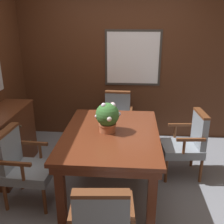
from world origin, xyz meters
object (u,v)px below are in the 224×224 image
at_px(potted_plant, 108,116).
at_px(dining_table, 111,139).
at_px(sideboard_cabinet, 7,141).
at_px(chair_left_near, 23,164).
at_px(chair_head_far, 117,118).
at_px(chair_right_far, 187,142).

bearing_deg(potted_plant, dining_table, -22.58).
bearing_deg(sideboard_cabinet, chair_left_near, -52.13).
height_order(dining_table, chair_head_far, chair_head_far).
relative_size(chair_right_far, sideboard_cabinet, 0.85).
bearing_deg(sideboard_cabinet, dining_table, -10.36).
distance_m(chair_left_near, potted_plant, 1.10).
distance_m(dining_table, chair_left_near, 1.05).
distance_m(chair_head_far, chair_right_far, 1.27).
distance_m(chair_left_near, sideboard_cabinet, 0.79).
bearing_deg(dining_table, chair_left_near, -159.92).
height_order(chair_left_near, chair_right_far, same).
height_order(chair_head_far, sideboard_cabinet, chair_head_far).
bearing_deg(dining_table, chair_right_far, 19.65).
distance_m(chair_right_far, sideboard_cabinet, 2.44).
xyz_separation_m(chair_head_far, sideboard_cabinet, (-1.45, -0.88, -0.04)).
relative_size(chair_head_far, chair_right_far, 1.00).
height_order(chair_right_far, sideboard_cabinet, chair_right_far).
bearing_deg(chair_right_far, chair_head_far, -133.93).
bearing_deg(sideboard_cabinet, chair_right_far, 2.07).
bearing_deg(chair_head_far, chair_left_near, -120.20).
xyz_separation_m(dining_table, chair_right_far, (0.99, 0.35, -0.17)).
relative_size(potted_plant, sideboard_cabinet, 0.35).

